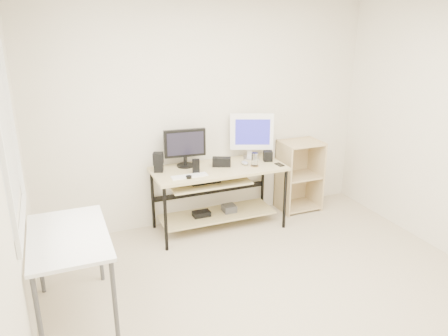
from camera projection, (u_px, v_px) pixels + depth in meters
room at (280, 163)px, 3.28m from camera, size 4.01×4.01×2.62m
desk at (217, 185)px, 4.99m from camera, size 1.50×0.65×0.75m
side_table at (69, 244)px, 3.43m from camera, size 0.60×1.00×0.75m
shelf_unit at (298, 175)px, 5.57m from camera, size 0.50×0.40×0.90m
black_monitor at (185, 145)px, 4.88m from camera, size 0.47×0.20×0.43m
white_imac at (252, 133)px, 5.14m from camera, size 0.49×0.24×0.55m
keyboard at (189, 176)px, 4.64m from camera, size 0.39×0.11×0.01m
mouse at (245, 163)px, 5.02m from camera, size 0.07×0.12×0.04m
center_speaker at (222, 162)px, 4.95m from camera, size 0.23×0.17×0.10m
speaker_left at (158, 162)px, 4.76m from camera, size 0.14×0.14×0.21m
speaker_right at (268, 156)px, 5.13m from camera, size 0.13×0.13×0.12m
audio_controller at (196, 166)px, 4.72m from camera, size 0.09×0.07×0.16m
volume_puck at (189, 177)px, 4.59m from camera, size 0.07×0.07×0.03m
smartphone at (280, 165)px, 5.01m from camera, size 0.08×0.13×0.01m
coaster at (255, 166)px, 4.97m from camera, size 0.12×0.12×0.01m
drinking_glass at (255, 159)px, 4.94m from camera, size 0.09×0.09×0.15m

